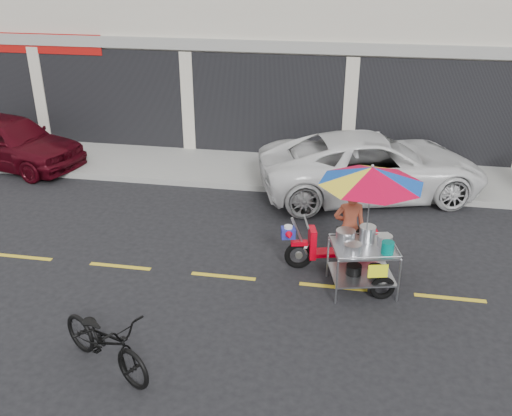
% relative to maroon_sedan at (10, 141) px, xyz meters
% --- Properties ---
extents(ground, '(90.00, 90.00, 0.00)m').
position_rel_maroon_sedan_xyz_m(ground, '(8.97, -4.58, -0.72)').
color(ground, black).
extents(sidewalk, '(45.00, 3.00, 0.15)m').
position_rel_maroon_sedan_xyz_m(sidewalk, '(8.97, 0.92, -0.64)').
color(sidewalk, gray).
rests_on(sidewalk, ground).
extents(centerline, '(42.00, 0.10, 0.01)m').
position_rel_maroon_sedan_xyz_m(centerline, '(8.97, -4.58, -0.71)').
color(centerline, gold).
rests_on(centerline, ground).
extents(maroon_sedan, '(4.49, 2.68, 1.43)m').
position_rel_maroon_sedan_xyz_m(maroon_sedan, '(0.00, 0.00, 0.00)').
color(maroon_sedan, '#3F050F').
rests_on(maroon_sedan, ground).
extents(white_pickup, '(5.85, 3.92, 1.49)m').
position_rel_maroon_sedan_xyz_m(white_pickup, '(9.62, -0.24, 0.03)').
color(white_pickup, white).
rests_on(white_pickup, ground).
extents(near_bicycle, '(1.91, 1.46, 0.96)m').
position_rel_maroon_sedan_xyz_m(near_bicycle, '(5.91, -7.28, -0.24)').
color(near_bicycle, black).
rests_on(near_bicycle, ground).
extents(food_vendor_rig, '(2.59, 2.13, 2.31)m').
position_rel_maroon_sedan_xyz_m(food_vendor_rig, '(9.34, -4.23, 0.73)').
color(food_vendor_rig, black).
rests_on(food_vendor_rig, ground).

